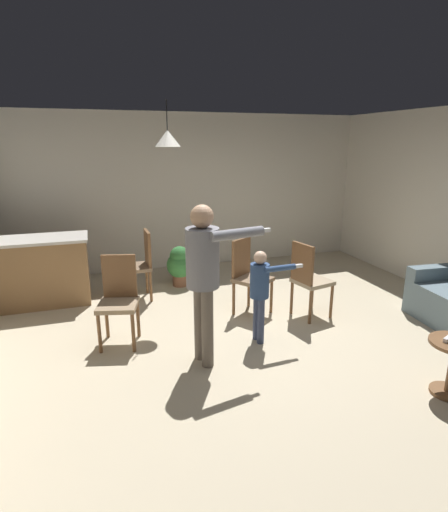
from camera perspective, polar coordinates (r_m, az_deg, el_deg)
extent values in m
plane|color=beige|center=(4.76, 5.21, -11.86)|extent=(7.68, 7.68, 0.00)
cube|color=silver|center=(7.31, -4.52, 9.08)|extent=(6.40, 0.10, 2.70)
cube|color=slate|center=(6.13, 27.83, -4.04)|extent=(0.86, 0.25, 0.63)
cylinder|color=brown|center=(6.01, 25.18, -6.96)|extent=(0.05, 0.05, 0.06)
cube|color=olive|center=(6.15, -24.24, -2.14)|extent=(1.20, 0.60, 0.91)
cube|color=beige|center=(6.03, -24.75, 2.16)|extent=(1.26, 0.66, 0.04)
cylinder|color=brown|center=(4.37, 29.08, -16.47)|extent=(0.31, 0.31, 0.03)
cylinder|color=#60564C|center=(4.22, -3.44, -9.28)|extent=(0.12, 0.12, 0.83)
cylinder|color=#60564C|center=(4.08, -2.36, -10.20)|extent=(0.12, 0.12, 0.83)
cylinder|color=slate|center=(3.90, -3.06, -0.27)|extent=(0.33, 0.33, 0.59)
sphere|color=tan|center=(3.80, -3.15, 5.63)|extent=(0.23, 0.23, 0.23)
cylinder|color=slate|center=(4.07, -4.23, -0.02)|extent=(0.10, 0.10, 0.55)
cylinder|color=slate|center=(3.80, 1.92, 3.18)|extent=(0.56, 0.20, 0.10)
cube|color=white|center=(3.97, 5.74, 3.64)|extent=(0.13, 0.06, 0.04)
cylinder|color=#384260|center=(4.68, 4.63, -8.64)|extent=(0.08, 0.08, 0.54)
cylinder|color=#384260|center=(4.59, 5.24, -9.18)|extent=(0.08, 0.08, 0.54)
cylinder|color=navy|center=(4.46, 5.07, -3.51)|extent=(0.21, 0.21, 0.38)
sphere|color=#D8AD8C|center=(4.38, 5.16, -0.24)|extent=(0.15, 0.15, 0.15)
cylinder|color=navy|center=(4.57, 4.38, -3.26)|extent=(0.06, 0.06, 0.36)
cylinder|color=navy|center=(4.39, 7.95, -1.72)|extent=(0.36, 0.08, 0.06)
cube|color=white|center=(4.49, 10.31, -1.42)|extent=(0.13, 0.04, 0.04)
cylinder|color=brown|center=(4.84, -12.08, -8.67)|extent=(0.04, 0.04, 0.45)
cylinder|color=brown|center=(4.91, -16.28, -8.62)|extent=(0.04, 0.04, 0.45)
cylinder|color=brown|center=(4.52, -12.73, -10.56)|extent=(0.04, 0.04, 0.45)
cylinder|color=brown|center=(4.60, -17.24, -10.47)|extent=(0.04, 0.04, 0.45)
cube|color=#997F60|center=(4.62, -14.80, -6.75)|extent=(0.51, 0.51, 0.05)
cube|color=brown|center=(4.70, -14.60, -2.76)|extent=(0.38, 0.13, 0.50)
cylinder|color=brown|center=(5.59, 3.53, -4.94)|extent=(0.04, 0.04, 0.45)
cylinder|color=brown|center=(5.31, 1.38, -6.05)|extent=(0.04, 0.04, 0.45)
cylinder|color=brown|center=(5.42, 6.73, -5.73)|extent=(0.04, 0.04, 0.45)
cylinder|color=brown|center=(5.13, 4.67, -6.94)|extent=(0.04, 0.04, 0.45)
cube|color=#7F664C|center=(5.27, 4.13, -3.37)|extent=(0.58, 0.58, 0.05)
cube|color=brown|center=(5.29, 2.46, -0.15)|extent=(0.33, 0.25, 0.50)
cylinder|color=brown|center=(5.83, -10.34, -4.29)|extent=(0.04, 0.04, 0.45)
cylinder|color=brown|center=(6.17, -10.87, -3.18)|extent=(0.04, 0.04, 0.45)
cylinder|color=brown|center=(5.79, -13.86, -4.63)|extent=(0.04, 0.04, 0.45)
cylinder|color=brown|center=(6.13, -14.20, -3.50)|extent=(0.04, 0.04, 0.45)
cube|color=#7F664C|center=(5.90, -12.46, -1.60)|extent=(0.43, 0.43, 0.05)
cube|color=brown|center=(5.85, -10.77, 1.14)|extent=(0.05, 0.38, 0.50)
cylinder|color=brown|center=(5.41, 9.57, -5.85)|extent=(0.04, 0.04, 0.45)
cylinder|color=brown|center=(5.17, 12.13, -7.08)|extent=(0.04, 0.04, 0.45)
cylinder|color=brown|center=(5.64, 12.40, -5.11)|extent=(0.04, 0.04, 0.45)
cylinder|color=brown|center=(5.40, 14.98, -6.24)|extent=(0.04, 0.04, 0.45)
cube|color=tan|center=(5.32, 12.43, -3.55)|extent=(0.50, 0.50, 0.05)
cube|color=brown|center=(5.11, 11.04, -1.02)|extent=(0.12, 0.38, 0.50)
cylinder|color=brown|center=(6.46, -6.21, -3.33)|extent=(0.24, 0.24, 0.19)
sphere|color=#387F3D|center=(6.38, -6.27, -1.28)|extent=(0.42, 0.42, 0.42)
sphere|color=#387F3D|center=(6.34, -6.31, -0.02)|extent=(0.31, 0.31, 0.31)
cube|color=white|center=(4.12, 29.16, -10.19)|extent=(0.13, 0.08, 0.04)
cone|color=silver|center=(5.21, -8.00, 16.18)|extent=(0.32, 0.32, 0.20)
cylinder|color=black|center=(5.22, -8.12, 19.15)|extent=(0.01, 0.01, 0.36)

